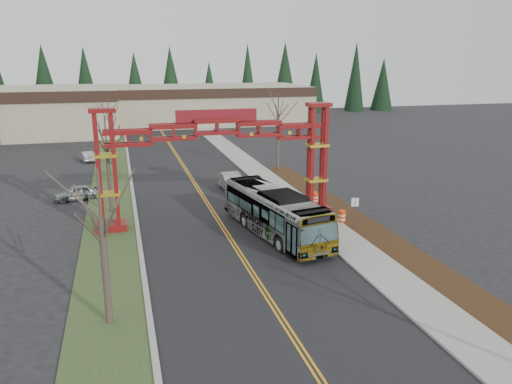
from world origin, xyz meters
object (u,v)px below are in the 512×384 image
object	(u,v)px
bare_tree_median_mid	(106,143)
transit_bus	(275,213)
retail_building_east	(207,104)
barrel_south	(342,217)
bare_tree_median_near	(101,219)
parked_car_near_a	(77,193)
bare_tree_median_far	(109,117)
street_sign	(355,207)
barrel_north	(315,199)
gateway_arch	(217,145)
barrel_mid	(314,197)
silver_sedan	(231,182)
parked_car_far_a	(87,156)
bare_tree_right_far	(278,114)

from	to	relation	value
bare_tree_median_mid	transit_bus	bearing A→B (deg)	-37.12
bare_tree_median_mid	retail_building_east	bearing A→B (deg)	72.60
barrel_south	retail_building_east	bearing A→B (deg)	89.08
bare_tree_median_near	barrel_south	world-z (taller)	bare_tree_median_near
parked_car_near_a	bare_tree_median_far	xyz separation A→B (m)	(3.00, 15.01, 4.94)
parked_car_near_a	street_sign	size ratio (longest dim) A/B	1.67
parked_car_near_a	barrel_north	size ratio (longest dim) A/B	4.22
gateway_arch	barrel_north	distance (m)	10.87
gateway_arch	barrel_mid	distance (m)	10.87
retail_building_east	street_sign	size ratio (longest dim) A/B	16.26
street_sign	barrel_north	distance (m)	6.94
retail_building_east	bare_tree_median_near	distance (m)	77.80
barrel_south	barrel_north	bearing A→B (deg)	89.45
transit_bus	silver_sedan	distance (m)	12.97
parked_car_near_a	street_sign	xyz separation A→B (m)	(20.33, -13.56, 1.01)
bare_tree_median_mid	street_sign	bearing A→B (deg)	-26.89
transit_bus	barrel_south	bearing A→B (deg)	-0.33
bare_tree_median_mid	barrel_north	distance (m)	17.92
bare_tree_median_far	barrel_south	xyz separation A→B (m)	(16.95, -27.27, -5.09)
retail_building_east	transit_bus	world-z (taller)	retail_building_east
parked_car_far_a	barrel_north	size ratio (longest dim) A/B	4.01
gateway_arch	parked_car_far_a	distance (m)	29.88
silver_sedan	street_sign	bearing A→B (deg)	-67.16
silver_sedan	bare_tree_median_mid	bearing A→B (deg)	-160.82
silver_sedan	bare_tree_median_far	bearing A→B (deg)	122.95
parked_car_far_a	bare_tree_median_far	bearing A→B (deg)	121.71
gateway_arch	barrel_north	xyz separation A→B (m)	(9.01, 2.55, -5.52)
transit_bus	bare_tree_median_far	xyz separation A→B (m)	(-11.26, 28.30, 3.95)
silver_sedan	bare_tree_median_mid	world-z (taller)	bare_tree_median_mid
transit_bus	parked_car_far_a	xyz separation A→B (m)	(-14.26, 31.26, -1.04)
gateway_arch	barrel_mid	world-z (taller)	gateway_arch
parked_car_near_a	bare_tree_median_mid	world-z (taller)	bare_tree_median_mid
bare_tree_median_mid	barrel_mid	xyz separation A→B (m)	(16.97, -1.76, -5.25)
transit_bus	bare_tree_median_near	world-z (taller)	bare_tree_median_near
retail_building_east	parked_car_far_a	size ratio (longest dim) A/B	10.24
bare_tree_median_mid	bare_tree_median_far	world-z (taller)	bare_tree_median_mid
silver_sedan	barrel_south	world-z (taller)	silver_sedan
parked_car_far_a	street_sign	world-z (taller)	street_sign
bare_tree_right_far	silver_sedan	bearing A→B (deg)	-133.46
parked_car_far_a	barrel_south	xyz separation A→B (m)	(19.95, -30.23, -0.10)
retail_building_east	barrel_south	size ratio (longest dim) A/B	37.27
silver_sedan	bare_tree_right_far	distance (m)	11.52
barrel_mid	barrel_north	distance (m)	0.21
retail_building_east	barrel_south	world-z (taller)	retail_building_east
retail_building_east	bare_tree_median_mid	xyz separation A→B (m)	(-18.00, -57.44, 2.24)
retail_building_east	barrel_mid	distance (m)	59.28
street_sign	bare_tree_median_near	bearing A→B (deg)	-151.42
gateway_arch	bare_tree_median_near	world-z (taller)	gateway_arch
parked_car_far_a	bare_tree_median_mid	distance (m)	23.51
gateway_arch	barrel_north	size ratio (longest dim) A/B	19.65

